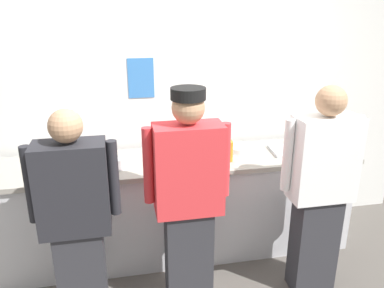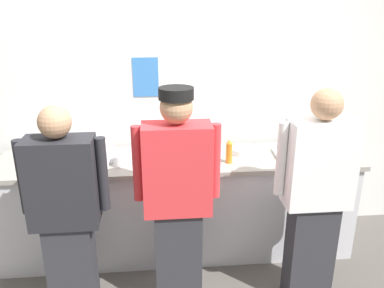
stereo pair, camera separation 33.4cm
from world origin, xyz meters
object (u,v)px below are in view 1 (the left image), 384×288
Objects in this scene: chef_center at (188,198)px; mixing_bowl_steel at (92,157)px; ramekin_orange_sauce at (57,168)px; deli_cup at (120,164)px; chef_far_right at (320,189)px; sheet_tray at (294,150)px; chefs_knife at (168,156)px; ramekin_green_sauce at (124,158)px; chef_near_left at (76,220)px; plate_stack_front at (241,148)px; squeeze_bottle_primary at (230,150)px.

chef_center reaches higher than mixing_bowl_steel.
deli_cup reaches higher than ramekin_orange_sauce.
sheet_tray is at bearing 81.29° from chef_far_right.
chef_center is 6.11× the size of chefs_knife.
chef_far_right is 1.83m from mixing_bowl_steel.
chef_center is at bearing -52.02° from deli_cup.
sheet_tray is 4.30× the size of ramekin_green_sauce.
chefs_knife is at bearing 3.84° from ramekin_green_sauce.
chef_far_right is 1.57m from deli_cup.
mixing_bowl_steel is 0.65m from chefs_knife.
ramekin_green_sauce is at bearing 66.76° from chef_near_left.
mixing_bowl_steel is 4.12× the size of deli_cup.
deli_cup is at bearing 127.98° from chef_center.
deli_cup is (0.50, -0.08, 0.02)m from ramekin_orange_sauce.
chefs_knife is (0.92, 0.12, -0.02)m from ramekin_orange_sauce.
chef_center is 6.75× the size of plate_stack_front.
chef_center reaches higher than sheet_tray.
ramekin_orange_sauce is at bearing 176.39° from squeeze_bottle_primary.
chef_near_left is 0.88m from ramekin_green_sauce.
ramekin_green_sauce is at bearing 177.01° from sheet_tray.
squeeze_bottle_primary is 2.30× the size of deli_cup.
squeeze_bottle_primary is at bearing 50.69° from chef_center.
chef_far_right is at bearing -46.82° from squeeze_bottle_primary.
chef_near_left is at bearing -131.09° from chefs_knife.
mixing_bowl_steel reaches higher than chefs_knife.
ramekin_green_sauce is at bearing -178.32° from plate_stack_front.
sheet_tray is at bearing -1.20° from mixing_bowl_steel.
chef_center is at bearing -61.26° from ramekin_green_sauce.
chef_far_right reaches higher than ramekin_green_sauce.
ramekin_green_sauce is (-0.88, 0.19, -0.08)m from squeeze_bottle_primary.
ramekin_green_sauce is 0.35× the size of chefs_knife.
deli_cup is at bearing -102.39° from ramekin_green_sauce.
squeeze_bottle_primary is 0.75× the size of chefs_knife.
chef_center is at bearing 3.74° from chef_near_left.
sheet_tray is (1.11, 0.68, 0.03)m from chef_center.
squeeze_bottle_primary reaches higher than mixing_bowl_steel.
squeeze_bottle_primary is (-0.18, -0.22, 0.08)m from plate_stack_front.
plate_stack_front is at bearing 1.68° from ramekin_green_sauce.
chef_far_right is 3.98× the size of sheet_tray.
ramekin_orange_sauce is 0.39× the size of chefs_knife.
chef_center reaches higher than ramekin_orange_sauce.
plate_stack_front is at bearing 0.48° from chefs_knife.
ramekin_orange_sauce is at bearing 145.45° from chef_center.
mixing_bowl_steel is 1.16m from squeeze_bottle_primary.
deli_cup is at bearing -30.16° from mixing_bowl_steel.
mixing_bowl_steel is 1.35× the size of chefs_knife.
chefs_knife is at bearing 157.22° from squeeze_bottle_primary.
squeeze_bottle_primary is at bearing -170.60° from sheet_tray.
squeeze_bottle_primary is (-0.54, 0.57, 0.14)m from chef_far_right.
chef_near_left reaches higher than chefs_knife.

